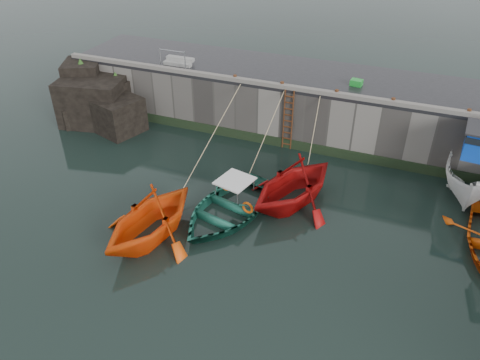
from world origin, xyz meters
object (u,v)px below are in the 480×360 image
at_px(ladder, 288,120).
at_px(boat_near_white, 152,236).
at_px(fish_crate, 356,83).
at_px(bollard_e, 469,112).
at_px(boat_near_blue, 228,214).
at_px(boat_near_blacktrim, 292,203).
at_px(bollard_b, 282,84).
at_px(bollard_c, 337,93).
at_px(bollard_d, 393,101).
at_px(boat_far_white, 474,169).
at_px(bollard_a, 235,78).

height_order(ladder, boat_near_white, ladder).
distance_m(ladder, fish_crate, 3.85).
bearing_deg(bollard_e, boat_near_white, -139.99).
bearing_deg(boat_near_white, boat_near_blue, 58.23).
distance_m(boat_near_blacktrim, bollard_b, 6.26).
distance_m(boat_near_white, bollard_e, 14.51).
bearing_deg(bollard_c, boat_near_white, -118.94).
bearing_deg(bollard_e, bollard_d, 180.00).
xyz_separation_m(boat_near_blue, bollard_c, (2.82, 6.62, 3.30)).
bearing_deg(boat_far_white, bollard_a, -179.42).
height_order(bollard_b, bollard_d, same).
height_order(ladder, bollard_b, bollard_b).
bearing_deg(bollard_a, ladder, -6.38).
bearing_deg(bollard_b, bollard_e, 0.00).
xyz_separation_m(boat_near_white, boat_near_blacktrim, (4.48, 4.23, 0.00)).
bearing_deg(boat_near_white, fish_crate, 71.98).
bearing_deg(bollard_c, boat_near_blue, -113.10).
distance_m(boat_near_blue, bollard_b, 7.39).
bearing_deg(bollard_e, boat_near_blacktrim, -142.54).
bearing_deg(boat_near_white, bollard_d, 59.96).
bearing_deg(ladder, boat_near_blacktrim, -69.82).
bearing_deg(fish_crate, bollard_c, -105.13).
xyz_separation_m(boat_near_blacktrim, bollard_c, (0.54, 4.86, 3.30)).
relative_size(ladder, bollard_a, 11.43).
distance_m(boat_near_white, fish_crate, 12.53).
height_order(boat_near_blue, bollard_e, bollard_e).
bearing_deg(ladder, bollard_b, 146.14).
relative_size(bollard_b, bollard_e, 1.00).
xyz_separation_m(bollard_a, bollard_c, (5.20, 0.00, 0.00)).
relative_size(fish_crate, bollard_e, 2.02).
height_order(ladder, fish_crate, fish_crate).
height_order(boat_near_blacktrim, bollard_a, bollard_a).
distance_m(ladder, bollard_d, 5.11).
bearing_deg(boat_near_blue, fish_crate, 80.22).
distance_m(ladder, boat_near_blue, 6.51).
xyz_separation_m(boat_far_white, bollard_d, (-3.97, 0.81, 2.30)).
distance_m(boat_near_blacktrim, bollard_d, 6.66).
xyz_separation_m(boat_near_white, bollard_a, (-0.18, 9.08, 3.30)).
xyz_separation_m(bollard_b, bollard_c, (2.70, 0.00, 0.00)).
bearing_deg(boat_near_white, bollard_b, 85.62).
bearing_deg(bollard_c, bollard_a, 180.00).
xyz_separation_m(boat_far_white, bollard_b, (-9.27, 0.81, 2.30)).
bearing_deg(boat_near_blue, boat_near_white, -118.58).
distance_m(fish_crate, bollard_c, 1.72).
bearing_deg(bollard_d, bollard_c, 180.00).
bearing_deg(boat_far_white, bollard_d, 173.00).
bearing_deg(ladder, bollard_a, 173.62).
xyz_separation_m(boat_near_white, bollard_e, (10.82, 9.08, 3.30)).
bearing_deg(boat_near_blue, boat_far_white, 44.90).
bearing_deg(bollard_a, fish_crate, 15.25).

